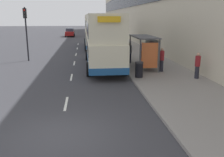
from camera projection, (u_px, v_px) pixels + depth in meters
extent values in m
plane|color=#38383D|center=(59.00, 137.00, 8.75)|extent=(220.00, 220.00, 0.00)
cube|color=gray|center=(114.00, 39.00, 46.57)|extent=(5.00, 93.00, 0.14)
cube|color=silver|center=(66.00, 103.00, 12.10)|extent=(0.12, 2.00, 0.01)
cube|color=silver|center=(71.00, 77.00, 17.35)|extent=(0.12, 2.00, 0.01)
cube|color=silver|center=(74.00, 63.00, 22.59)|extent=(0.12, 2.00, 0.01)
cube|color=silver|center=(76.00, 54.00, 27.84)|extent=(0.12, 2.00, 0.01)
cube|color=silver|center=(77.00, 48.00, 33.08)|extent=(0.12, 2.00, 0.01)
cube|color=silver|center=(78.00, 44.00, 38.32)|extent=(0.12, 2.00, 0.01)
cube|color=#4C4C51|center=(144.00, 37.00, 19.50)|extent=(1.60, 4.20, 0.08)
cylinder|color=#4C4C51|center=(140.00, 56.00, 17.79)|extent=(0.10, 0.10, 2.40)
cylinder|color=#4C4C51|center=(130.00, 49.00, 21.65)|extent=(0.10, 0.10, 2.40)
cylinder|color=#4C4C51|center=(159.00, 56.00, 17.94)|extent=(0.10, 0.10, 2.40)
cylinder|color=#4C4C51|center=(146.00, 49.00, 21.80)|extent=(0.10, 0.10, 2.40)
cube|color=#99A8B2|center=(152.00, 51.00, 19.84)|extent=(0.04, 3.68, 1.92)
cube|color=#D86633|center=(150.00, 56.00, 17.91)|extent=(1.19, 0.10, 1.82)
cube|color=maroon|center=(146.00, 62.00, 20.00)|extent=(0.36, 2.80, 0.08)
cube|color=beige|center=(103.00, 50.00, 20.58)|extent=(2.55, 10.49, 1.85)
cube|color=beige|center=(103.00, 27.00, 20.13)|extent=(2.50, 10.17, 1.95)
cube|color=#1E518C|center=(103.00, 58.00, 20.75)|extent=(2.58, 10.54, 0.45)
cube|color=#2D3847|center=(103.00, 46.00, 20.49)|extent=(2.58, 9.86, 0.81)
cube|color=#2D3847|center=(103.00, 28.00, 20.15)|extent=(2.55, 9.86, 0.94)
cube|color=yellow|center=(109.00, 19.00, 14.94)|extent=(1.40, 0.08, 0.36)
cylinder|color=black|center=(87.00, 55.00, 24.11)|extent=(0.30, 1.00, 1.00)
cylinder|color=black|center=(113.00, 55.00, 24.38)|extent=(0.30, 1.00, 1.00)
cylinder|color=black|center=(88.00, 69.00, 17.53)|extent=(0.30, 1.00, 1.00)
cylinder|color=black|center=(124.00, 69.00, 17.81)|extent=(0.30, 1.00, 1.00)
cube|color=beige|center=(95.00, 37.00, 33.43)|extent=(2.55, 11.38, 1.85)
cube|color=beige|center=(95.00, 23.00, 32.97)|extent=(2.50, 11.04, 1.95)
cube|color=#1E518C|center=(95.00, 42.00, 33.59)|extent=(2.58, 11.44, 0.45)
cube|color=#2D3847|center=(95.00, 34.00, 33.34)|extent=(2.58, 10.70, 0.81)
cube|color=#2D3847|center=(95.00, 23.00, 32.99)|extent=(2.55, 10.70, 0.94)
cube|color=yellow|center=(97.00, 18.00, 27.35)|extent=(1.40, 0.08, 0.36)
cylinder|color=black|center=(85.00, 41.00, 37.24)|extent=(0.30, 1.00, 1.00)
cylinder|color=black|center=(102.00, 41.00, 37.52)|extent=(0.30, 1.00, 1.00)
cylinder|color=black|center=(86.00, 47.00, 30.11)|extent=(0.30, 1.00, 1.00)
cylinder|color=black|center=(107.00, 47.00, 30.38)|extent=(0.30, 1.00, 1.00)
cube|color=maroon|center=(70.00, 33.00, 52.73)|extent=(1.74, 4.37, 0.78)
cube|color=#2D3847|center=(70.00, 30.00, 52.77)|extent=(1.53, 2.10, 0.64)
cylinder|color=black|center=(74.00, 36.00, 51.61)|extent=(0.20, 0.60, 0.60)
cylinder|color=black|center=(65.00, 36.00, 51.43)|extent=(0.20, 0.60, 0.60)
cylinder|color=black|center=(74.00, 35.00, 54.23)|extent=(0.20, 0.60, 0.60)
cylinder|color=black|center=(66.00, 35.00, 54.04)|extent=(0.20, 0.60, 0.60)
cylinder|color=#23232D|center=(197.00, 72.00, 16.39)|extent=(0.28, 0.28, 0.82)
cylinder|color=maroon|center=(198.00, 61.00, 16.21)|extent=(0.34, 0.34, 0.68)
sphere|color=tan|center=(198.00, 54.00, 16.10)|extent=(0.22, 0.22, 0.22)
cylinder|color=#23232D|center=(161.00, 66.00, 18.52)|extent=(0.29, 0.29, 0.84)
cylinder|color=maroon|center=(162.00, 56.00, 18.34)|extent=(0.35, 0.35, 0.70)
sphere|color=tan|center=(162.00, 49.00, 18.23)|extent=(0.23, 0.23, 0.23)
cylinder|color=#23232D|center=(130.00, 58.00, 21.92)|extent=(0.29, 0.29, 0.83)
cylinder|color=#4C4C51|center=(130.00, 49.00, 21.73)|extent=(0.35, 0.35, 0.70)
sphere|color=tan|center=(130.00, 44.00, 21.62)|extent=(0.23, 0.23, 0.23)
cylinder|color=#23232D|center=(126.00, 54.00, 24.45)|extent=(0.30, 0.30, 0.87)
cylinder|color=maroon|center=(126.00, 46.00, 24.26)|extent=(0.36, 0.36, 0.72)
sphere|color=tan|center=(126.00, 41.00, 24.14)|extent=(0.24, 0.24, 0.24)
cylinder|color=#23232D|center=(142.00, 54.00, 24.29)|extent=(0.26, 0.26, 0.77)
cylinder|color=navy|center=(142.00, 47.00, 24.12)|extent=(0.32, 0.32, 0.64)
sphere|color=tan|center=(143.00, 43.00, 24.02)|extent=(0.21, 0.21, 0.21)
cylinder|color=black|center=(139.00, 70.00, 16.67)|extent=(0.52, 0.52, 0.95)
cylinder|color=#2D2D33|center=(139.00, 63.00, 16.55)|extent=(0.55, 0.55, 0.10)
cylinder|color=black|center=(27.00, 35.00, 23.34)|extent=(0.14, 0.14, 4.95)
cube|color=black|center=(25.00, 13.00, 22.83)|extent=(0.30, 0.24, 0.90)
sphere|color=red|center=(24.00, 10.00, 22.65)|extent=(0.16, 0.16, 0.16)
sphere|color=#2D2D2D|center=(24.00, 13.00, 22.71)|extent=(0.16, 0.16, 0.16)
sphere|color=#2D2D2D|center=(25.00, 16.00, 22.78)|extent=(0.16, 0.16, 0.16)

